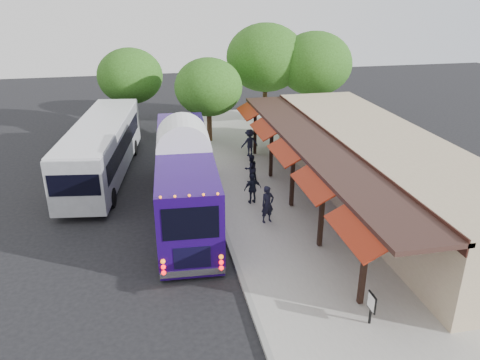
{
  "coord_description": "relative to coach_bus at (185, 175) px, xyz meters",
  "views": [
    {
      "loc": [
        -3.05,
        -16.34,
        10.52
      ],
      "look_at": [
        1.15,
        4.06,
        1.8
      ],
      "focal_mm": 35.0,
      "sensor_mm": 36.0,
      "label": 1
    }
  ],
  "objects": [
    {
      "name": "ped_a",
      "position": [
        3.62,
        -1.99,
        -1.01
      ],
      "size": [
        0.76,
        0.61,
        1.8
      ],
      "primitive_type": "imported",
      "rotation": [
        0.0,
        0.0,
        0.31
      ],
      "color": "black",
      "rests_on": "sidewalk"
    },
    {
      "name": "station_shelter",
      "position": [
        9.83,
        -0.65,
        -0.21
      ],
      "size": [
        8.15,
        20.0,
        3.6
      ],
      "color": "tan",
      "rests_on": "ground"
    },
    {
      "name": "tree_mid",
      "position": [
        7.87,
        15.1,
        3.21
      ],
      "size": [
        6.16,
        6.16,
        7.89
      ],
      "color": "#382314",
      "rests_on": "ground"
    },
    {
      "name": "sidewalk",
      "position": [
        6.45,
        -0.65,
        -1.98
      ],
      "size": [
        10.0,
        40.0,
        0.15
      ],
      "primitive_type": "cube",
      "color": "#9E9B93",
      "rests_on": "ground"
    },
    {
      "name": "tree_right",
      "position": [
        11.46,
        13.81,
        2.83
      ],
      "size": [
        5.73,
        5.73,
        7.33
      ],
      "color": "#382314",
      "rests_on": "ground"
    },
    {
      "name": "ped_b",
      "position": [
        3.95,
        2.93,
        -1.1
      ],
      "size": [
        0.94,
        0.84,
        1.61
      ],
      "primitive_type": "imported",
      "rotation": [
        0.0,
        0.0,
        3.49
      ],
      "color": "black",
      "rests_on": "sidewalk"
    },
    {
      "name": "coach_bus",
      "position": [
        0.0,
        0.0,
        0.0
      ],
      "size": [
        3.19,
        12.1,
        3.83
      ],
      "rotation": [
        0.0,
        0.0,
        -0.06
      ],
      "color": "#230860",
      "rests_on": "ground"
    },
    {
      "name": "ped_d",
      "position": [
        4.85,
        7.22,
        -1.02
      ],
      "size": [
        1.26,
        0.87,
        1.79
      ],
      "primitive_type": "imported",
      "rotation": [
        0.0,
        0.0,
        3.33
      ],
      "color": "black",
      "rests_on": "sidewalk"
    },
    {
      "name": "sign_board",
      "position": [
        5.11,
        -9.65,
        -1.13
      ],
      "size": [
        0.07,
        0.53,
        1.16
      ],
      "rotation": [
        0.0,
        0.0,
        0.01
      ],
      "color": "black",
      "rests_on": "sidewalk"
    },
    {
      "name": "curb",
      "position": [
        1.5,
        -0.65,
        -1.98
      ],
      "size": [
        0.2,
        40.0,
        0.16
      ],
      "primitive_type": "cube",
      "color": "gray",
      "rests_on": "ground"
    },
    {
      "name": "ped_c",
      "position": [
        3.41,
        0.17,
        -1.12
      ],
      "size": [
        0.98,
        0.54,
        1.58
      ],
      "primitive_type": "imported",
      "rotation": [
        0.0,
        0.0,
        3.31
      ],
      "color": "black",
      "rests_on": "sidewalk"
    },
    {
      "name": "tree_left",
      "position": [
        2.75,
        10.93,
        1.94
      ],
      "size": [
        4.69,
        4.69,
        6.0
      ],
      "color": "#382314",
      "rests_on": "ground"
    },
    {
      "name": "tree_far",
      "position": [
        -2.56,
        15.39,
        2.11
      ],
      "size": [
        4.88,
        4.88,
        6.25
      ],
      "color": "#382314",
      "rests_on": "ground"
    },
    {
      "name": "city_bus",
      "position": [
        -4.27,
        5.85,
        -0.25
      ],
      "size": [
        4.3,
        12.43,
        3.27
      ],
      "rotation": [
        0.0,
        0.0,
        -0.14
      ],
      "color": "gray",
      "rests_on": "ground"
    },
    {
      "name": "ground",
      "position": [
        1.45,
        -4.65,
        -2.06
      ],
      "size": [
        90.0,
        90.0,
        0.0
      ],
      "primitive_type": "plane",
      "color": "black",
      "rests_on": "ground"
    }
  ]
}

